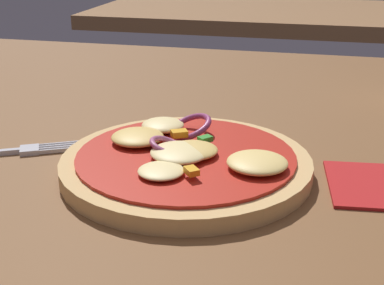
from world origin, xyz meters
The scene contains 4 objects.
dining_table centered at (0.00, 0.00, 0.02)m, with size 1.37×1.06×0.04m.
pizza centered at (0.04, 0.00, 0.05)m, with size 0.22×0.22×0.04m.
fork centered at (-0.15, 0.00, 0.04)m, with size 0.15×0.09×0.01m.
background_table centered at (-0.08, 1.10, 0.02)m, with size 0.80×0.50×0.04m.
Camera 1 is at (0.15, -0.43, 0.24)m, focal length 51.09 mm.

